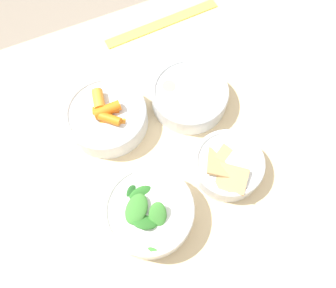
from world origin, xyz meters
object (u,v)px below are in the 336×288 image
(bowl_carrots, at_px, (107,116))
(bowl_greens, at_px, (149,211))
(ruler, at_px, (163,23))
(bowl_cookies, at_px, (228,165))
(bowl_beans_hotdog, at_px, (188,96))

(bowl_carrots, distance_m, bowl_greens, 0.22)
(bowl_greens, bearing_deg, bowl_carrots, 90.47)
(bowl_greens, distance_m, ruler, 0.49)
(bowl_cookies, distance_m, ruler, 0.41)
(bowl_carrots, bearing_deg, bowl_greens, -89.53)
(bowl_carrots, distance_m, bowl_beans_hotdog, 0.18)
(bowl_greens, height_order, bowl_beans_hotdog, bowl_greens)
(bowl_beans_hotdog, bearing_deg, bowl_cookies, -89.71)
(bowl_beans_hotdog, bearing_deg, bowl_carrots, 172.35)
(bowl_beans_hotdog, distance_m, bowl_cookies, 0.18)
(bowl_carrots, distance_m, bowl_cookies, 0.27)
(bowl_cookies, relative_size, ruler, 0.46)
(bowl_greens, height_order, ruler, bowl_greens)
(bowl_carrots, bearing_deg, bowl_cookies, -48.02)
(bowl_greens, xyz_separation_m, bowl_beans_hotdog, (0.18, 0.20, -0.01))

